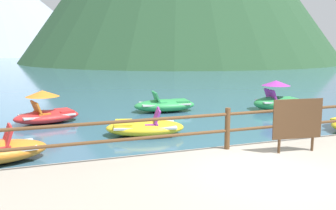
{
  "coord_description": "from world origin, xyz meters",
  "views": [
    {
      "loc": [
        -4.0,
        -5.57,
        2.72
      ],
      "look_at": [
        -0.19,
        5.0,
        0.9
      ],
      "focal_mm": 38.99,
      "sensor_mm": 36.0,
      "label": 1
    }
  ],
  "objects": [
    {
      "name": "sign_board",
      "position": [
        1.32,
        0.82,
        1.13
      ],
      "size": [
        1.18,
        0.18,
        1.19
      ],
      "color": "silver",
      "rests_on": "promenade_dock"
    },
    {
      "name": "pedal_boat_2",
      "position": [
        -3.74,
        7.95,
        0.38
      ],
      "size": [
        2.52,
        1.75,
        1.18
      ],
      "color": "red",
      "rests_on": "ground"
    },
    {
      "name": "pedal_boat_7",
      "position": [
        -0.95,
        5.01,
        0.25
      ],
      "size": [
        2.66,
        1.88,
        0.82
      ],
      "color": "yellow",
      "rests_on": "ground"
    },
    {
      "name": "pedal_boat_0",
      "position": [
        5.64,
        7.34,
        0.44
      ],
      "size": [
        2.27,
        1.56,
        1.28
      ],
      "color": "green",
      "rests_on": "ground"
    },
    {
      "name": "pedal_boat_3",
      "position": [
        1.0,
        8.67,
        0.27
      ],
      "size": [
        2.69,
        1.48,
        0.85
      ],
      "color": "green",
      "rests_on": "ground"
    },
    {
      "name": "dock_railing",
      "position": [
        0.0,
        1.55,
        0.99
      ],
      "size": [
        23.92,
        0.12,
        0.95
      ],
      "color": "brown",
      "rests_on": "promenade_dock"
    },
    {
      "name": "ground_plane",
      "position": [
        0.0,
        40.0,
        0.0
      ],
      "size": [
        200.0,
        200.0,
        0.0
      ],
      "primitive_type": "plane",
      "color": "#38607A"
    }
  ]
}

